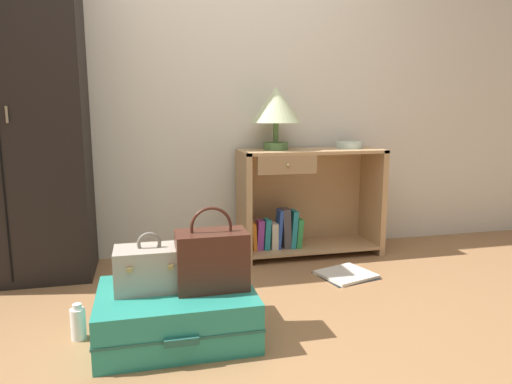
{
  "coord_description": "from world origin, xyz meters",
  "views": [
    {
      "loc": [
        -0.39,
        -1.82,
        1.02
      ],
      "look_at": [
        0.23,
        0.77,
        0.55
      ],
      "focal_mm": 32.91,
      "sensor_mm": 36.0,
      "label": 1
    }
  ],
  "objects_px": {
    "wardrobe": "(8,114)",
    "suitcase_large": "(177,313)",
    "handbag": "(212,259)",
    "open_book_on_floor": "(346,275)",
    "bookshelf": "(304,203)",
    "train_case": "(150,268)",
    "table_lamp": "(276,107)",
    "bottle": "(78,323)",
    "bowl": "(349,145)"
  },
  "relations": [
    {
      "from": "wardrobe",
      "to": "bookshelf",
      "type": "relative_size",
      "value": 1.99
    },
    {
      "from": "wardrobe",
      "to": "bottle",
      "type": "xyz_separation_m",
      "value": [
        0.44,
        -0.92,
        -0.92
      ]
    },
    {
      "from": "bowl",
      "to": "suitcase_large",
      "type": "distance_m",
      "value": 1.82
    },
    {
      "from": "open_book_on_floor",
      "to": "bowl",
      "type": "bearing_deg",
      "value": 66.02
    },
    {
      "from": "wardrobe",
      "to": "bowl",
      "type": "bearing_deg",
      "value": 1.69
    },
    {
      "from": "wardrobe",
      "to": "train_case",
      "type": "xyz_separation_m",
      "value": [
        0.76,
        -0.97,
        -0.67
      ]
    },
    {
      "from": "wardrobe",
      "to": "table_lamp",
      "type": "distance_m",
      "value": 1.64
    },
    {
      "from": "open_book_on_floor",
      "to": "table_lamp",
      "type": "bearing_deg",
      "value": 120.59
    },
    {
      "from": "wardrobe",
      "to": "train_case",
      "type": "bearing_deg",
      "value": -51.86
    },
    {
      "from": "open_book_on_floor",
      "to": "train_case",
      "type": "bearing_deg",
      "value": -156.65
    },
    {
      "from": "wardrobe",
      "to": "bottle",
      "type": "relative_size",
      "value": 11.91
    },
    {
      "from": "bowl",
      "to": "train_case",
      "type": "bearing_deg",
      "value": -143.9
    },
    {
      "from": "train_case",
      "to": "open_book_on_floor",
      "type": "relative_size",
      "value": 0.82
    },
    {
      "from": "wardrobe",
      "to": "bowl",
      "type": "height_order",
      "value": "wardrobe"
    },
    {
      "from": "bowl",
      "to": "handbag",
      "type": "xyz_separation_m",
      "value": [
        -1.15,
        -1.09,
        -0.41
      ]
    },
    {
      "from": "bookshelf",
      "to": "handbag",
      "type": "distance_m",
      "value": 1.35
    },
    {
      "from": "suitcase_large",
      "to": "bookshelf",
      "type": "bearing_deg",
      "value": 47.29
    },
    {
      "from": "suitcase_large",
      "to": "open_book_on_floor",
      "type": "distance_m",
      "value": 1.21
    },
    {
      "from": "handbag",
      "to": "bottle",
      "type": "relative_size",
      "value": 2.25
    },
    {
      "from": "open_book_on_floor",
      "to": "wardrobe",
      "type": "bearing_deg",
      "value": 166.77
    },
    {
      "from": "bookshelf",
      "to": "wardrobe",
      "type": "bearing_deg",
      "value": -178.33
    },
    {
      "from": "table_lamp",
      "to": "bowl",
      "type": "xyz_separation_m",
      "value": [
        0.54,
        -0.0,
        -0.27
      ]
    },
    {
      "from": "wardrobe",
      "to": "open_book_on_floor",
      "type": "bearing_deg",
      "value": -13.23
    },
    {
      "from": "bookshelf",
      "to": "open_book_on_floor",
      "type": "height_order",
      "value": "bookshelf"
    },
    {
      "from": "bookshelf",
      "to": "bottle",
      "type": "height_order",
      "value": "bookshelf"
    },
    {
      "from": "wardrobe",
      "to": "suitcase_large",
      "type": "distance_m",
      "value": 1.6
    },
    {
      "from": "wardrobe",
      "to": "bookshelf",
      "type": "xyz_separation_m",
      "value": [
        1.85,
        0.05,
        -0.62
      ]
    },
    {
      "from": "wardrobe",
      "to": "suitcase_large",
      "type": "bearing_deg",
      "value": -49.17
    },
    {
      "from": "bowl",
      "to": "bookshelf",
      "type": "bearing_deg",
      "value": -178.16
    },
    {
      "from": "bowl",
      "to": "suitcase_large",
      "type": "bearing_deg",
      "value": -140.72
    },
    {
      "from": "bowl",
      "to": "bottle",
      "type": "relative_size",
      "value": 1.13
    },
    {
      "from": "table_lamp",
      "to": "bookshelf",
      "type": "bearing_deg",
      "value": -3.36
    },
    {
      "from": "wardrobe",
      "to": "train_case",
      "type": "height_order",
      "value": "wardrobe"
    },
    {
      "from": "bottle",
      "to": "bowl",
      "type": "bearing_deg",
      "value": 29.54
    },
    {
      "from": "wardrobe",
      "to": "handbag",
      "type": "bearing_deg",
      "value": -44.76
    },
    {
      "from": "bowl",
      "to": "handbag",
      "type": "bearing_deg",
      "value": -136.58
    },
    {
      "from": "bookshelf",
      "to": "handbag",
      "type": "bearing_deg",
      "value": -127.22
    },
    {
      "from": "bookshelf",
      "to": "handbag",
      "type": "relative_size",
      "value": 2.66
    },
    {
      "from": "wardrobe",
      "to": "table_lamp",
      "type": "height_order",
      "value": "wardrobe"
    },
    {
      "from": "bowl",
      "to": "train_case",
      "type": "height_order",
      "value": "bowl"
    },
    {
      "from": "handbag",
      "to": "wardrobe",
      "type": "bearing_deg",
      "value": 135.24
    },
    {
      "from": "handbag",
      "to": "open_book_on_floor",
      "type": "bearing_deg",
      "value": 31.65
    },
    {
      "from": "train_case",
      "to": "open_book_on_floor",
      "type": "xyz_separation_m",
      "value": [
        1.19,
        0.51,
        -0.32
      ]
    },
    {
      "from": "bowl",
      "to": "open_book_on_floor",
      "type": "distance_m",
      "value": 0.95
    },
    {
      "from": "train_case",
      "to": "bowl",
      "type": "bearing_deg",
      "value": 36.1
    },
    {
      "from": "bookshelf",
      "to": "train_case",
      "type": "height_order",
      "value": "bookshelf"
    },
    {
      "from": "train_case",
      "to": "open_book_on_floor",
      "type": "height_order",
      "value": "train_case"
    },
    {
      "from": "wardrobe",
      "to": "handbag",
      "type": "relative_size",
      "value": 5.28
    },
    {
      "from": "train_case",
      "to": "open_book_on_floor",
      "type": "distance_m",
      "value": 1.33
    },
    {
      "from": "handbag",
      "to": "open_book_on_floor",
      "type": "xyz_separation_m",
      "value": [
        0.92,
        0.56,
        -0.35
      ]
    }
  ]
}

